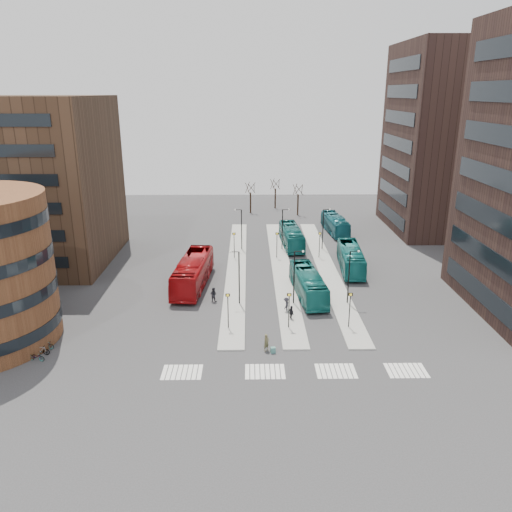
{
  "coord_description": "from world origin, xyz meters",
  "views": [
    {
      "loc": [
        -2.28,
        -32.89,
        22.5
      ],
      "look_at": [
        -1.53,
        20.01,
        5.0
      ],
      "focal_mm": 35.0,
      "sensor_mm": 36.0,
      "label": 1
    }
  ],
  "objects_px": {
    "commuter_c": "(286,305)",
    "traveller": "(266,343)",
    "bicycle_near": "(36,357)",
    "bicycle_far": "(46,345)",
    "teal_bus_d": "(335,224)",
    "commuter_b": "(291,313)",
    "bicycle_mid": "(41,350)",
    "teal_bus_c": "(351,258)",
    "commuter_a": "(213,295)",
    "red_bus": "(193,272)",
    "teal_bus_b": "(291,236)",
    "teal_bus_a": "(308,284)",
    "suitcase": "(273,350)"
  },
  "relations": [
    {
      "from": "teal_bus_d",
      "to": "commuter_b",
      "type": "height_order",
      "value": "teal_bus_d"
    },
    {
      "from": "teal_bus_a",
      "to": "commuter_c",
      "type": "bearing_deg",
      "value": -128.52
    },
    {
      "from": "teal_bus_d",
      "to": "commuter_c",
      "type": "distance_m",
      "value": 33.15
    },
    {
      "from": "teal_bus_c",
      "to": "bicycle_mid",
      "type": "xyz_separation_m",
      "value": [
        -32.12,
        -22.24,
        -1.09
      ]
    },
    {
      "from": "teal_bus_b",
      "to": "commuter_c",
      "type": "bearing_deg",
      "value": -99.43
    },
    {
      "from": "teal_bus_c",
      "to": "bicycle_far",
      "type": "bearing_deg",
      "value": -142.29
    },
    {
      "from": "bicycle_mid",
      "to": "teal_bus_b",
      "type": "bearing_deg",
      "value": -35.15
    },
    {
      "from": "teal_bus_c",
      "to": "bicycle_mid",
      "type": "distance_m",
      "value": 39.08
    },
    {
      "from": "bicycle_far",
      "to": "commuter_a",
      "type": "bearing_deg",
      "value": -47.32
    },
    {
      "from": "commuter_a",
      "to": "bicycle_near",
      "type": "relative_size",
      "value": 1.09
    },
    {
      "from": "bicycle_near",
      "to": "bicycle_far",
      "type": "distance_m",
      "value": 2.15
    },
    {
      "from": "commuter_c",
      "to": "suitcase",
      "type": "bearing_deg",
      "value": 6.54
    },
    {
      "from": "suitcase",
      "to": "teal_bus_b",
      "type": "xyz_separation_m",
      "value": [
        4.31,
        32.72,
        1.26
      ]
    },
    {
      "from": "teal_bus_c",
      "to": "commuter_b",
      "type": "height_order",
      "value": "teal_bus_c"
    },
    {
      "from": "red_bus",
      "to": "teal_bus_a",
      "type": "bearing_deg",
      "value": -9.19
    },
    {
      "from": "commuter_a",
      "to": "bicycle_near",
      "type": "xyz_separation_m",
      "value": [
        -14.67,
        -12.81,
        -0.43
      ]
    },
    {
      "from": "suitcase",
      "to": "commuter_b",
      "type": "bearing_deg",
      "value": 62.56
    },
    {
      "from": "teal_bus_b",
      "to": "commuter_c",
      "type": "distance_m",
      "value": 24.07
    },
    {
      "from": "traveller",
      "to": "commuter_c",
      "type": "relative_size",
      "value": 1.01
    },
    {
      "from": "teal_bus_a",
      "to": "teal_bus_d",
      "type": "bearing_deg",
      "value": 68.93
    },
    {
      "from": "teal_bus_b",
      "to": "traveller",
      "type": "xyz_separation_m",
      "value": [
        -4.89,
        -32.34,
        -0.7
      ]
    },
    {
      "from": "teal_bus_b",
      "to": "bicycle_mid",
      "type": "xyz_separation_m",
      "value": [
        -25.13,
        -32.82,
        -1.06
      ]
    },
    {
      "from": "teal_bus_c",
      "to": "teal_bus_d",
      "type": "xyz_separation_m",
      "value": [
        0.91,
        18.12,
        -0.09
      ]
    },
    {
      "from": "teal_bus_c",
      "to": "commuter_a",
      "type": "distance_m",
      "value": 20.34
    },
    {
      "from": "commuter_c",
      "to": "bicycle_near",
      "type": "distance_m",
      "value": 24.72
    },
    {
      "from": "bicycle_near",
      "to": "bicycle_mid",
      "type": "xyz_separation_m",
      "value": [
        0.0,
        1.01,
        0.07
      ]
    },
    {
      "from": "red_bus",
      "to": "traveller",
      "type": "height_order",
      "value": "red_bus"
    },
    {
      "from": "teal_bus_d",
      "to": "commuter_c",
      "type": "height_order",
      "value": "teal_bus_d"
    },
    {
      "from": "teal_bus_b",
      "to": "commuter_b",
      "type": "relative_size",
      "value": 6.98
    },
    {
      "from": "bicycle_mid",
      "to": "suitcase",
      "type": "bearing_deg",
      "value": -87.43
    },
    {
      "from": "teal_bus_a",
      "to": "teal_bus_b",
      "type": "bearing_deg",
      "value": 85.46
    },
    {
      "from": "suitcase",
      "to": "commuter_b",
      "type": "relative_size",
      "value": 0.34
    },
    {
      "from": "teal_bus_a",
      "to": "suitcase",
      "type": "bearing_deg",
      "value": -114.91
    },
    {
      "from": "suitcase",
      "to": "teal_bus_a",
      "type": "height_order",
      "value": "teal_bus_a"
    },
    {
      "from": "suitcase",
      "to": "commuter_c",
      "type": "height_order",
      "value": "commuter_c"
    },
    {
      "from": "traveller",
      "to": "commuter_c",
      "type": "distance_m",
      "value": 8.74
    },
    {
      "from": "teal_bus_a",
      "to": "commuter_a",
      "type": "relative_size",
      "value": 6.49
    },
    {
      "from": "suitcase",
      "to": "bicycle_far",
      "type": "distance_m",
      "value": 20.85
    },
    {
      "from": "bicycle_near",
      "to": "bicycle_far",
      "type": "relative_size",
      "value": 1.01
    },
    {
      "from": "suitcase",
      "to": "bicycle_far",
      "type": "bearing_deg",
      "value": 167.72
    },
    {
      "from": "teal_bus_d",
      "to": "traveller",
      "type": "relative_size",
      "value": 6.39
    },
    {
      "from": "teal_bus_d",
      "to": "commuter_b",
      "type": "xyz_separation_m",
      "value": [
        -10.0,
        -33.46,
        -0.68
      ]
    },
    {
      "from": "bicycle_mid",
      "to": "bicycle_near",
      "type": "bearing_deg",
      "value": -177.71
    },
    {
      "from": "traveller",
      "to": "bicycle_near",
      "type": "relative_size",
      "value": 1.08
    },
    {
      "from": "commuter_c",
      "to": "traveller",
      "type": "bearing_deg",
      "value": 2.28
    },
    {
      "from": "bicycle_near",
      "to": "teal_bus_b",
      "type": "bearing_deg",
      "value": -24.08
    },
    {
      "from": "commuter_c",
      "to": "bicycle_mid",
      "type": "relative_size",
      "value": 1.05
    },
    {
      "from": "teal_bus_d",
      "to": "commuter_a",
      "type": "relative_size",
      "value": 6.31
    },
    {
      "from": "red_bus",
      "to": "teal_bus_b",
      "type": "height_order",
      "value": "red_bus"
    },
    {
      "from": "bicycle_near",
      "to": "bicycle_mid",
      "type": "bearing_deg",
      "value": 12.53
    }
  ]
}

